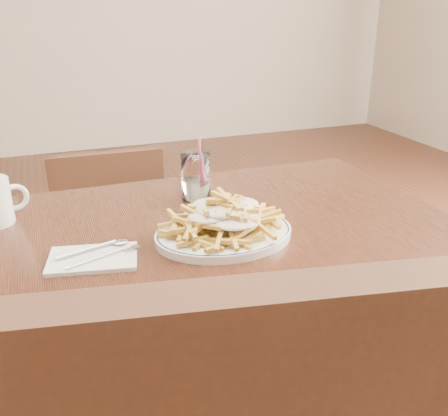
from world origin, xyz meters
name	(u,v)px	position (x,y,z in m)	size (l,w,h in m)	color
table	(198,269)	(0.00, 0.00, 0.67)	(1.20, 0.80, 0.75)	black
chair_far	(111,238)	(-0.10, 0.71, 0.44)	(0.37, 0.37, 0.78)	#321B10
fries_plate	(224,234)	(0.05, -0.02, 0.76)	(0.35, 0.32, 0.02)	white
loaded_fries	(224,214)	(0.05, -0.02, 0.81)	(0.25, 0.20, 0.07)	gold
napkin	(93,259)	(-0.22, -0.03, 0.75)	(0.17, 0.11, 0.01)	silver
cutlery	(92,254)	(-0.22, -0.02, 0.76)	(0.17, 0.11, 0.01)	silver
water_glass	(196,179)	(0.07, 0.22, 0.80)	(0.07, 0.07, 0.16)	white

